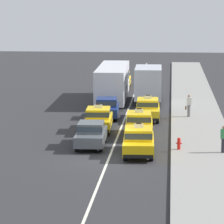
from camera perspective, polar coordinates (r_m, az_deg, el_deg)
name	(u,v)px	position (r m, az deg, el deg)	size (l,w,h in m)	color
ground_plane	(108,160)	(38.69, -0.33, -4.12)	(160.00, 160.00, 0.00)	#2B2B2D
lane_stripe_left_right	(130,106)	(58.25, 1.52, 0.53)	(0.14, 80.00, 0.01)	silver
sidewalk_curb	(197,116)	(53.24, 7.21, -0.33)	(4.00, 90.00, 0.15)	gray
sedan_left_nearest	(91,134)	(41.99, -1.80, -1.84)	(1.88, 4.35, 1.58)	black
taxi_left_second	(98,119)	(46.94, -1.17, -0.59)	(2.00, 4.63, 1.96)	black
sedan_left_third	(107,107)	(52.12, -0.44, 0.40)	(1.97, 4.38, 1.58)	black
bus_left_fourth	(113,82)	(60.53, 0.07, 2.61)	(2.76, 11.25, 3.22)	black
taxi_left_fifth	(121,79)	(70.28, 0.81, 2.81)	(1.87, 4.58, 1.96)	black
taxi_right_nearest	(139,140)	(39.82, 2.28, -2.43)	(1.98, 4.62, 1.96)	black
taxi_right_second	(139,124)	(45.10, 2.32, -1.01)	(2.00, 4.63, 1.96)	black
taxi_right_third	(148,109)	(51.37, 3.06, 0.29)	(1.92, 4.60, 1.96)	black
box_truck_right_fourth	(148,83)	(59.87, 3.12, 2.48)	(2.40, 7.00, 3.27)	black
pedestrian_near_crosswalk	(189,106)	(52.23, 6.55, 0.54)	(0.47, 0.24, 1.73)	slate
pedestrian_mid_block	(223,139)	(40.30, 9.46, -2.28)	(0.36, 0.24, 1.62)	#23232D
fire_hydrant	(179,143)	(40.87, 5.71, -2.64)	(0.36, 0.22, 0.73)	red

